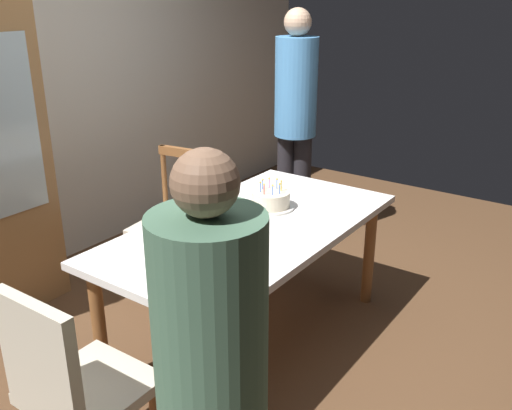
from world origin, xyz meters
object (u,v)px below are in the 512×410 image
Objects in this scene: person_celebrant at (212,382)px; person_guest at (295,114)px; dining_table at (251,238)px; birthday_cake at (271,200)px; plate_near_celebrant at (226,268)px; chair_spindle_back at (173,225)px; chair_upholstered at (71,384)px; plate_far_side at (211,220)px.

person_guest is at bearing 27.14° from person_celebrant.
dining_table is 6.38× the size of birthday_cake.
birthday_cake reaches higher than plate_near_celebrant.
chair_spindle_back is 0.60× the size of person_celebrant.
dining_table is at bearing 3.19° from chair_upholstered.
plate_near_celebrant is 0.58m from plate_far_side.
plate_near_celebrant is at bearing -157.48° from person_guest.
birthday_cake is at bearing -23.59° from plate_far_side.
person_guest reaches higher than plate_near_celebrant.
person_guest is (1.35, 0.55, 0.39)m from dining_table.
chair_upholstered is at bearing -149.88° from chair_spindle_back.
person_celebrant is 3.00m from person_guest.
plate_far_side is (0.40, 0.42, 0.00)m from plate_near_celebrant.
chair_spindle_back reaches higher than plate_near_celebrant.
birthday_cake is 1.27× the size of plate_far_side.
chair_upholstered is at bearing 87.47° from person_celebrant.
birthday_cake is 0.40m from plate_far_side.
chair_upholstered reaches higher than dining_table.
person_celebrant is at bearing -151.40° from birthday_cake.
person_guest is (1.84, 0.76, 0.30)m from plate_near_celebrant.
birthday_cake is at bearing 10.85° from dining_table.
chair_spindle_back is at bearing 95.03° from birthday_cake.
birthday_cake is 0.29× the size of chair_upholstered.
chair_upholstered is (-1.49, -0.86, 0.07)m from chair_spindle_back.
birthday_cake is (0.27, 0.05, 0.13)m from dining_table.
plate_far_side is at bearing -117.12° from chair_spindle_back.
chair_upholstered is 0.83m from person_celebrant.
dining_table is at bearing 23.27° from plate_near_celebrant.
plate_near_celebrant is 2.01m from person_guest.
chair_spindle_back reaches higher than dining_table.
birthday_cake is 1.81m from person_celebrant.
plate_near_celebrant is 0.83m from chair_upholstered.
person_guest is at bearing -12.00° from chair_spindle_back.
person_guest is at bearing 13.32° from chair_upholstered.
person_celebrant is at bearing -92.53° from chair_upholstered.
plate_far_side is 1.61m from person_celebrant.
plate_near_celebrant is at bearing -133.57° from plate_far_side.
birthday_cake is at bearing 4.56° from chair_upholstered.
chair_upholstered reaches higher than plate_far_side.
plate_far_side is 0.71m from chair_spindle_back.
plate_far_side is 0.23× the size of chair_upholstered.
chair_upholstered is at bearing -166.68° from person_guest.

